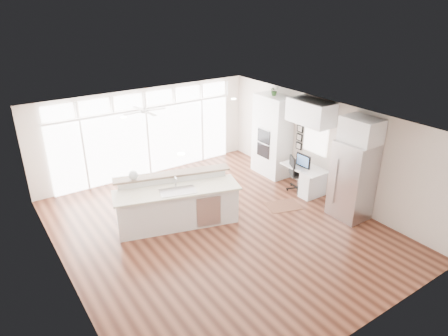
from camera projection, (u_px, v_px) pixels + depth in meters
floor at (218, 229)px, 9.73m from camera, size 7.00×8.00×0.02m
ceiling at (218, 122)px, 8.63m from camera, size 7.00×8.00×0.02m
wall_back at (146, 132)px, 12.21m from camera, size 7.00×0.04×2.70m
wall_front at (361, 270)px, 6.16m from camera, size 7.00×0.04×2.70m
wall_left at (61, 224)px, 7.38m from camera, size 0.04×8.00×2.70m
wall_right at (324, 148)px, 10.98m from camera, size 0.04×8.00×2.70m
glass_wall at (148, 142)px, 12.28m from camera, size 5.80×0.06×2.08m
transom_row at (144, 100)px, 11.74m from camera, size 5.90×0.06×0.40m
desk_window at (316, 138)px, 11.11m from camera, size 0.04×0.85×0.85m
ceiling_fan at (144, 107)px, 10.58m from camera, size 1.16×1.16×0.32m
recessed_lights at (213, 121)px, 8.79m from camera, size 3.40×3.00×0.02m
oven_cabinet at (272, 136)px, 12.21m from camera, size 0.64×1.20×2.50m
desk_nook at (304, 179)px, 11.41m from camera, size 0.72×1.30×0.76m
upper_cabinets at (311, 112)px, 10.64m from camera, size 0.64×1.30×0.64m
refrigerator at (353, 180)px, 9.90m from camera, size 0.76×0.90×2.00m
fridge_cabinet at (361, 130)px, 9.41m from camera, size 0.64×0.90×0.60m
framed_photos at (300, 137)px, 11.64m from camera, size 0.06×0.22×0.80m
kitchen_island at (178, 203)px, 9.66m from camera, size 3.20×1.93×1.19m
rug at (283, 206)px, 10.74m from camera, size 1.03×0.87×0.01m
office_chair at (299, 174)px, 11.40m from camera, size 0.70×0.68×1.04m
fishbowl at (133, 175)px, 9.45m from camera, size 0.26×0.26×0.23m
monitor at (303, 161)px, 11.13m from camera, size 0.10×0.51×0.42m
keyboard at (298, 169)px, 11.12m from camera, size 0.16×0.37×0.02m
potted_plant at (274, 92)px, 11.66m from camera, size 0.27×0.30×0.22m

